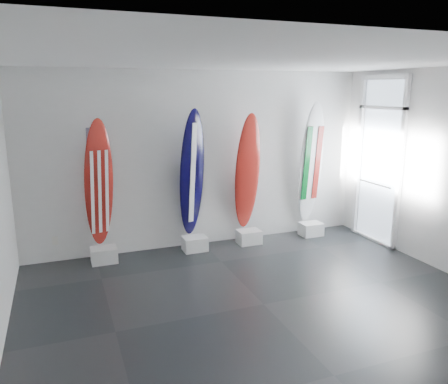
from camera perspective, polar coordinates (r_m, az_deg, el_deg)
name	(u,v)px	position (r m, az deg, el deg)	size (l,w,h in m)	color
floor	(264,304)	(5.80, 5.15, -14.30)	(6.00, 6.00, 0.00)	black
ceiling	(269,59)	(5.17, 5.85, 16.75)	(6.00, 6.00, 0.00)	white
wall_back	(202,160)	(7.57, -2.93, 4.18)	(6.00, 6.00, 0.00)	silver
wall_front	(429,265)	(3.33, 25.03, -8.53)	(6.00, 6.00, 0.00)	silver
display_block_usa	(104,255)	(7.28, -15.28, -7.89)	(0.40, 0.30, 0.24)	silver
surfboard_usa	(99,184)	(7.06, -15.91, 1.02)	(0.46, 0.08, 2.04)	maroon
display_block_navy	(195,244)	(7.54, -3.80, -6.70)	(0.40, 0.30, 0.24)	silver
surfboard_navy	(192,174)	(7.32, -4.17, 2.39)	(0.49, 0.08, 2.16)	black
display_block_swiss	(249,237)	(7.88, 3.26, -5.82)	(0.40, 0.30, 0.24)	silver
surfboard_swiss	(247,172)	(7.68, 3.06, 2.55)	(0.47, 0.08, 2.07)	maroon
display_block_italy	(311,229)	(8.46, 11.21, -4.73)	(0.40, 0.30, 0.24)	silver
surfboard_italy	(311,163)	(8.26, 11.22, 3.67)	(0.51, 0.08, 2.24)	white
wall_outlet	(55,241)	(7.46, -21.06, -5.91)	(0.09, 0.02, 0.13)	silver
glass_door	(379,163)	(8.21, 19.46, 3.61)	(0.12, 1.16, 2.85)	white
balcony	(432,207)	(9.29, 25.33, -1.72)	(2.80, 2.20, 1.20)	slate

